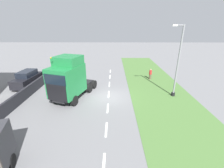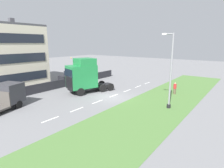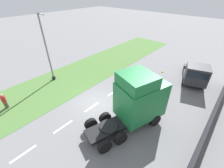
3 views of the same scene
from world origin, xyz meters
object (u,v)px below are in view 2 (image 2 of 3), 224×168
at_px(parked_car, 72,76).
at_px(pedestrian, 175,89).
at_px(lorry_cab, 83,76).
at_px(lamp_post, 170,75).
at_px(flatbed_truck, 6,96).

distance_m(parked_car, pedestrian, 17.04).
distance_m(lorry_cab, pedestrian, 12.25).
relative_size(lorry_cab, lamp_post, 0.89).
xyz_separation_m(flatbed_truck, lamp_post, (-13.30, -10.18, 2.07)).
bearing_deg(pedestrian, lamp_post, 102.42).
xyz_separation_m(lorry_cab, lamp_post, (-11.42, -0.94, 1.11)).
height_order(lorry_cab, lamp_post, lamp_post).
bearing_deg(flatbed_truck, lorry_cab, 60.72).
xyz_separation_m(flatbed_truck, parked_car, (4.77, -13.16, -0.39)).
distance_m(lorry_cab, lamp_post, 11.51).
bearing_deg(parked_car, pedestrian, -167.20).
bearing_deg(pedestrian, flatbed_truck, 52.90).
bearing_deg(pedestrian, parked_car, 9.33).
xyz_separation_m(lorry_cab, pedestrian, (-10.15, -6.68, -1.57)).
height_order(lamp_post, pedestrian, lamp_post).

